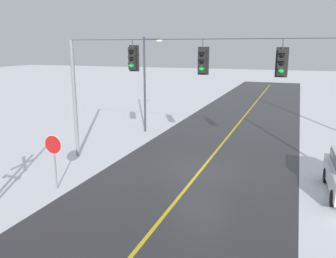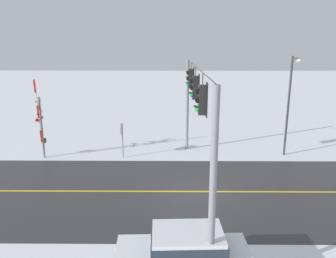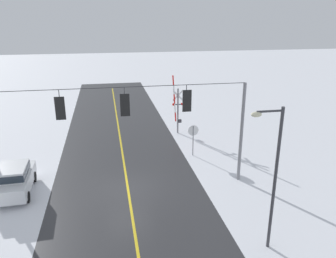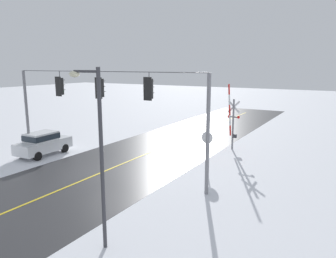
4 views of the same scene
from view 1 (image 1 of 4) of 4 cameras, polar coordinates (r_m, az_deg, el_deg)
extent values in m
plane|color=white|center=(17.15, 5.33, -6.78)|extent=(160.00, 160.00, 0.00)
cube|color=#303033|center=(22.74, 9.28, -1.84)|extent=(9.00, 80.00, 0.01)
cube|color=gold|center=(22.74, 9.28, -1.83)|extent=(0.14, 72.00, 0.01)
cylinder|color=gray|center=(19.33, -14.99, 4.60)|extent=(0.20, 0.20, 6.20)
cylinder|color=#38383D|center=(16.12, 5.82, 14.40)|extent=(14.00, 0.04, 0.04)
cylinder|color=#38383D|center=(17.34, -5.84, 13.74)|extent=(0.04, 0.04, 0.35)
cube|color=black|center=(17.35, -5.78, 11.39)|extent=(0.34, 0.28, 1.08)
cube|color=black|center=(17.50, -5.55, 11.41)|extent=(0.52, 0.03, 1.26)
sphere|color=black|center=(17.21, -6.03, 12.44)|extent=(0.24, 0.24, 0.24)
cube|color=black|center=(17.15, -6.14, 12.71)|extent=(0.26, 0.16, 0.03)
sphere|color=black|center=(17.22, -6.00, 11.37)|extent=(0.24, 0.24, 0.24)
cube|color=black|center=(17.15, -6.12, 11.64)|extent=(0.26, 0.16, 0.03)
sphere|color=green|center=(17.23, -5.98, 10.31)|extent=(0.24, 0.24, 0.24)
cube|color=black|center=(17.16, -6.09, 10.57)|extent=(0.26, 0.16, 0.03)
cylinder|color=#38383D|center=(16.12, 5.71, 13.65)|extent=(0.04, 0.04, 0.42)
cube|color=black|center=(16.13, 5.64, 10.98)|extent=(0.34, 0.28, 1.08)
cube|color=black|center=(16.29, 5.79, 11.00)|extent=(0.52, 0.03, 1.26)
sphere|color=black|center=(15.98, 5.53, 12.11)|extent=(0.24, 0.24, 0.24)
cube|color=black|center=(15.91, 5.47, 12.41)|extent=(0.26, 0.16, 0.03)
sphere|color=black|center=(15.99, 5.50, 10.96)|extent=(0.24, 0.24, 0.24)
cube|color=black|center=(15.92, 5.44, 11.26)|extent=(0.26, 0.16, 0.03)
sphere|color=green|center=(16.01, 5.48, 9.82)|extent=(0.24, 0.24, 0.24)
cube|color=black|center=(15.93, 5.42, 10.11)|extent=(0.26, 0.16, 0.03)
cylinder|color=#38383D|center=(15.61, 18.25, 13.06)|extent=(0.04, 0.04, 0.44)
cube|color=black|center=(15.62, 18.05, 10.28)|extent=(0.34, 0.28, 1.08)
cube|color=black|center=(15.78, 18.08, 10.30)|extent=(0.52, 0.03, 1.26)
sphere|color=black|center=(15.46, 18.11, 11.44)|extent=(0.24, 0.24, 0.24)
cube|color=black|center=(15.39, 18.12, 11.75)|extent=(0.26, 0.16, 0.03)
sphere|color=black|center=(15.47, 18.02, 10.26)|extent=(0.24, 0.24, 0.24)
cube|color=black|center=(15.40, 18.03, 10.56)|extent=(0.26, 0.16, 0.03)
sphere|color=green|center=(15.49, 17.94, 9.08)|extent=(0.24, 0.24, 0.24)
cube|color=black|center=(15.41, 17.95, 9.37)|extent=(0.26, 0.16, 0.03)
cylinder|color=gray|center=(15.35, -17.95, -5.27)|extent=(0.07, 0.07, 2.30)
cylinder|color=#B71414|center=(15.10, -18.26, -2.44)|extent=(0.76, 0.03, 0.76)
cylinder|color=white|center=(15.11, -18.21, -2.42)|extent=(0.80, 0.02, 0.80)
cylinder|color=black|center=(14.70, 25.42, -10.25)|extent=(0.24, 0.65, 0.64)
cylinder|color=black|center=(17.05, 24.43, -6.94)|extent=(0.24, 0.65, 0.64)
cylinder|color=#38383D|center=(24.31, -3.83, 7.07)|extent=(0.14, 0.14, 6.50)
cylinder|color=#38383D|center=(23.96, -2.70, 14.42)|extent=(1.10, 0.09, 0.09)
ellipsoid|color=beige|center=(23.75, -1.44, 14.20)|extent=(0.44, 0.28, 0.22)
camera|label=2|loc=(18.27, 59.40, 11.00)|focal=35.10mm
camera|label=3|loc=(33.98, 15.83, 19.51)|focal=35.77mm
camera|label=4|loc=(34.82, -9.79, 14.20)|focal=34.48mm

